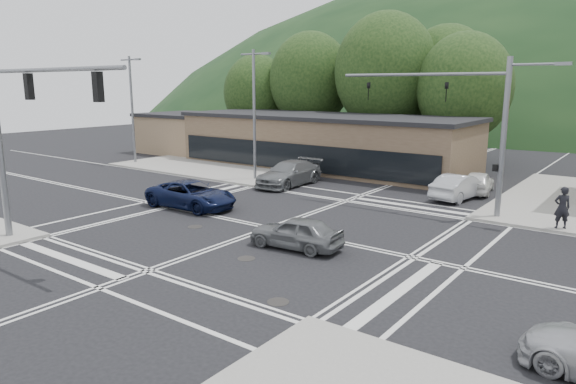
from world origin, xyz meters
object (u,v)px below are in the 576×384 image
Objects in this scene: car_blue_west at (191,195)px; pedestrian at (562,208)px; car_queue_a at (459,187)px; car_northbound at (289,173)px; car_grey_center at (296,232)px; car_queue_b at (478,182)px.

car_blue_west is 2.70× the size of pedestrian.
car_northbound reaches higher than car_queue_a.
pedestrian reaches higher than car_grey_center.
car_northbound is (-8.29, 10.76, 0.14)m from car_grey_center.
pedestrian is (17.21, 6.93, 0.39)m from car_blue_west.
car_queue_a is at bearing 71.93° from car_queue_b.
car_queue_b is 2.08× the size of pedestrian.
car_northbound is 16.75m from pedestrian.
car_grey_center is 15.99m from car_queue_b.
car_queue_b is 8.60m from pedestrian.
car_queue_a is at bearing -63.56° from pedestrian.
car_blue_west is 18.56m from pedestrian.
car_grey_center is 0.87× the size of car_queue_a.
car_grey_center is 0.70× the size of car_northbound.
car_queue_b is (11.53, 13.38, -0.04)m from car_blue_west.
pedestrian reaches higher than car_northbound.
car_queue_a is (11.16, 10.99, 0.01)m from car_blue_west.
pedestrian is at bearing 154.73° from car_queue_a.
car_grey_center is 0.97× the size of car_queue_b.
car_northbound reaches higher than car_grey_center.
car_northbound is 2.86× the size of pedestrian.
car_queue_a is 10.94m from car_northbound.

